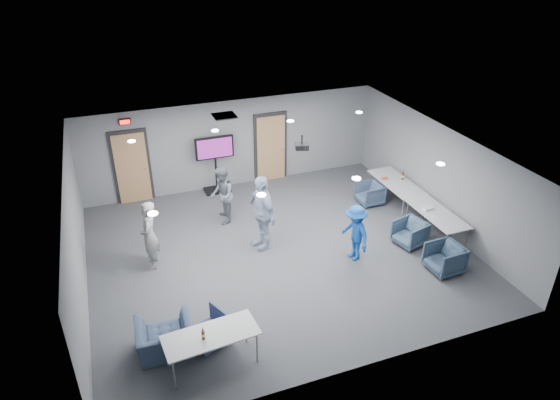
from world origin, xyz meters
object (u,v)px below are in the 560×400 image
object	(u,v)px
person_a	(149,235)
table_right_b	(437,215)
projector	(302,146)
bottle_front	(203,335)
person_d	(355,233)
bottle_right	(403,176)
chair_front_a	(208,329)
chair_right_b	(410,233)
tv_stand	(215,161)
table_right_a	(397,183)
table_front_left	(211,337)
person_c	(262,212)
chair_front_b	(165,339)
person_b	(222,195)
chair_right_c	(445,258)
chair_right_a	(370,194)

from	to	relation	value
person_a	table_right_b	bearing A→B (deg)	90.71
projector	bottle_front	bearing A→B (deg)	-114.37
person_d	bottle_right	world-z (taller)	person_d
chair_front_a	bottle_right	size ratio (longest dim) A/B	2.47
chair_right_b	tv_stand	size ratio (longest dim) A/B	0.41
person_a	chair_front_a	bearing A→B (deg)	23.96
table_right_a	table_front_left	distance (m)	7.59
person_c	chair_front_b	size ratio (longest dim) A/B	1.88
person_b	tv_stand	distance (m)	1.87
person_a	table_right_a	size ratio (longest dim) A/B	0.87
person_d	projector	world-z (taller)	projector
chair_right_b	chair_front_a	distance (m)	5.78
chair_right_c	tv_stand	distance (m)	7.07
chair_right_a	person_d	bearing A→B (deg)	-37.93
chair_front_a	table_right_a	bearing A→B (deg)	-174.44
person_c	chair_front_a	distance (m)	3.53
chair_front_a	projector	bearing A→B (deg)	-159.04
table_right_a	projector	distance (m)	3.57
person_b	chair_front_b	bearing A→B (deg)	-15.94
chair_right_a	chair_right_b	xyz separation A→B (m)	(-0.12, -2.25, 0.01)
tv_stand	projector	world-z (taller)	projector
table_right_b	chair_right_c	bearing A→B (deg)	152.93
person_b	projector	size ratio (longest dim) A/B	4.09
person_b	chair_right_b	xyz separation A→B (m)	(4.13, -2.73, -0.48)
person_b	person_c	world-z (taller)	person_c
chair_right_b	projector	size ratio (longest dim) A/B	1.82
chair_right_b	chair_front_b	distance (m)	6.56
tv_stand	chair_front_a	bearing A→B (deg)	-105.58
chair_front_a	projector	size ratio (longest dim) A/B	1.80
chair_right_b	bottle_right	distance (m)	2.31
person_d	chair_front_a	xyz separation A→B (m)	(-3.95, -1.52, -0.39)
chair_front_b	bottle_right	bearing A→B (deg)	-150.97
chair_right_a	table_front_left	size ratio (longest dim) A/B	0.39
table_front_left	projector	world-z (taller)	projector
person_a	person_c	world-z (taller)	person_c
chair_right_c	projector	size ratio (longest dim) A/B	1.93
chair_front_b	chair_right_c	bearing A→B (deg)	-173.97
chair_front_a	chair_front_b	xyz separation A→B (m)	(-0.81, 0.00, 0.02)
tv_stand	person_b	bearing A→B (deg)	-98.93
table_right_b	bottle_front	bearing A→B (deg)	109.11
bottle_front	tv_stand	xyz separation A→B (m)	(1.91, 6.80, 0.17)
chair_front_b	person_c	bearing A→B (deg)	-132.46
projector	chair_right_b	bearing A→B (deg)	-16.51
chair_right_c	table_front_left	distance (m)	5.82
chair_right_c	tv_stand	size ratio (longest dim) A/B	0.43
bottle_front	person_c	bearing A→B (deg)	56.99
chair_front_b	bottle_right	distance (m)	8.21
chair_right_b	table_front_left	xyz separation A→B (m)	(-5.61, -2.18, 0.36)
tv_stand	chair_right_a	bearing A→B (deg)	-30.35
table_right_b	bottle_right	size ratio (longest dim) A/B	6.40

